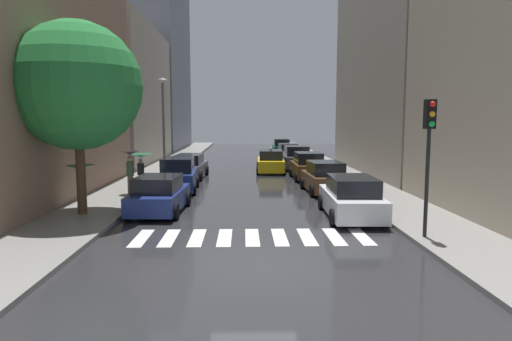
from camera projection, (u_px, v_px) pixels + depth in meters
name	position (u px, v px, depth m)	size (l,w,h in m)	color
ground_plane	(247.00, 168.00, 35.64)	(28.00, 72.00, 0.04)	#29292C
sidewalk_left	(165.00, 167.00, 35.45)	(3.00, 72.00, 0.15)	gray
sidewalk_right	(328.00, 166.00, 35.82)	(3.00, 72.00, 0.15)	gray
crosswalk_stripes	(252.00, 237.00, 14.58)	(7.65, 2.20, 0.01)	silver
building_left_near	(4.00, 62.00, 19.97)	(6.00, 20.10, 12.78)	#8C6B56
building_left_mid	(121.00, 96.00, 39.10)	(6.00, 16.37, 11.80)	#9E9384
building_left_far	(159.00, 67.00, 56.66)	(6.00, 17.78, 20.86)	slate
building_right_mid	(407.00, 0.00, 30.66)	(6.00, 16.88, 24.01)	#9E9384
parked_car_left_nearest	(159.00, 195.00, 18.41)	(2.23, 4.29, 1.54)	navy
parked_car_left_second	(178.00, 176.00, 23.85)	(2.17, 4.10, 1.82)	navy
parked_car_left_third	(190.00, 167.00, 29.26)	(2.20, 4.76, 1.58)	#474C51
parked_car_right_nearest	(351.00, 198.00, 17.49)	(2.23, 4.70, 1.63)	silver
parked_car_right_second	(325.00, 178.00, 23.41)	(2.19, 4.16, 1.66)	brown
parked_car_right_third	(308.00, 167.00, 28.63)	(2.09, 4.08, 1.75)	brown
parked_car_right_fourth	(296.00, 158.00, 34.69)	(2.15, 4.46, 1.80)	#474C51
parked_car_right_fifth	(288.00, 153.00, 41.06)	(2.11, 4.28, 1.63)	#B2B7BF
parked_car_right_sixth	(281.00, 148.00, 47.71)	(2.08, 4.56, 1.77)	#0C4C2D
taxi_midroad	(271.00, 162.00, 32.48)	(2.20, 4.70, 1.81)	yellow
pedestrian_foreground	(130.00, 163.00, 22.16)	(0.97, 0.97, 2.13)	brown
pedestrian_near_tree	(81.00, 176.00, 17.87)	(1.10, 1.10, 1.88)	gray
pedestrian_by_kerb	(140.00, 162.00, 23.66)	(1.17, 1.17, 1.87)	gray
street_tree_left	(77.00, 86.00, 17.01)	(4.92, 4.92, 7.42)	#513823
traffic_light_right_corner	(429.00, 137.00, 13.74)	(0.30, 0.42, 4.30)	black
lamp_post_left	(163.00, 119.00, 29.44)	(0.60, 0.28, 6.35)	#595B60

